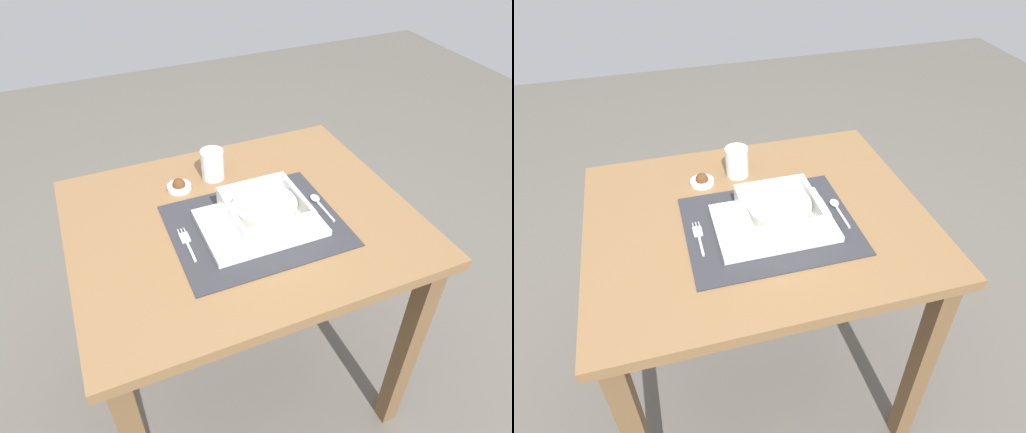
% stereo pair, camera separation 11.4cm
% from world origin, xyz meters
% --- Properties ---
extents(ground_plane, '(6.00, 6.00, 0.00)m').
position_xyz_m(ground_plane, '(0.00, 0.00, 0.00)').
color(ground_plane, '#59544C').
extents(dining_table, '(0.87, 0.71, 0.75)m').
position_xyz_m(dining_table, '(0.00, 0.00, 0.63)').
color(dining_table, brown).
rests_on(dining_table, ground).
extents(placemat, '(0.42, 0.34, 0.00)m').
position_xyz_m(placemat, '(0.02, -0.05, 0.75)').
color(placemat, '#2D2D33').
rests_on(placemat, dining_table).
extents(serving_plate, '(0.29, 0.21, 0.02)m').
position_xyz_m(serving_plate, '(0.03, -0.05, 0.76)').
color(serving_plate, white).
rests_on(serving_plate, placemat).
extents(porridge_bowl, '(0.19, 0.19, 0.06)m').
position_xyz_m(porridge_bowl, '(0.04, -0.05, 0.80)').
color(porridge_bowl, white).
rests_on(porridge_bowl, serving_plate).
extents(fork, '(0.02, 0.13, 0.00)m').
position_xyz_m(fork, '(-0.16, -0.04, 0.76)').
color(fork, silver).
rests_on(fork, placemat).
extents(spoon, '(0.02, 0.12, 0.01)m').
position_xyz_m(spoon, '(0.21, -0.02, 0.76)').
color(spoon, silver).
rests_on(spoon, placemat).
extents(butter_knife, '(0.01, 0.14, 0.01)m').
position_xyz_m(butter_knife, '(0.18, -0.05, 0.76)').
color(butter_knife, black).
rests_on(butter_knife, placemat).
extents(bread_knife, '(0.01, 0.13, 0.01)m').
position_xyz_m(bread_knife, '(0.16, -0.04, 0.76)').
color(bread_knife, '#59331E').
rests_on(bread_knife, placemat).
extents(drinking_glass, '(0.06, 0.06, 0.09)m').
position_xyz_m(drinking_glass, '(-0.01, 0.20, 0.79)').
color(drinking_glass, white).
rests_on(drinking_glass, dining_table).
extents(condiment_saucer, '(0.07, 0.07, 0.04)m').
position_xyz_m(condiment_saucer, '(-0.11, 0.18, 0.76)').
color(condiment_saucer, white).
rests_on(condiment_saucer, dining_table).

